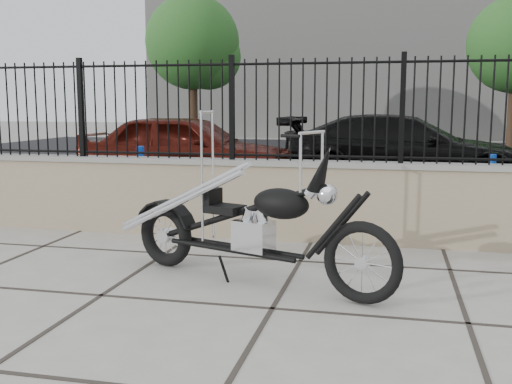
{
  "coord_description": "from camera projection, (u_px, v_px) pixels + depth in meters",
  "views": [
    {
      "loc": [
        0.9,
        -4.54,
        1.64
      ],
      "look_at": [
        -0.35,
        0.97,
        0.8
      ],
      "focal_mm": 42.0,
      "sensor_mm": 36.0,
      "label": 1
    }
  ],
  "objects": [
    {
      "name": "bollard_a",
      "position": [
        141.0,
        177.0,
        9.44
      ],
      "size": [
        0.12,
        0.12,
        0.97
      ],
      "primitive_type": "cylinder",
      "rotation": [
        0.0,
        0.0,
        -0.06
      ],
      "color": "#0E2DD3",
      "rests_on": "ground_plane"
    },
    {
      "name": "tree_left",
      "position": [
        192.0,
        38.0,
        21.2
      ],
      "size": [
        3.33,
        3.33,
        5.62
      ],
      "rotation": [
        0.0,
        0.0,
        -0.18
      ],
      "color": "#382619",
      "rests_on": "ground_plane"
    },
    {
      "name": "ground_plane",
      "position": [
        272.0,
        309.0,
        4.81
      ],
      "size": [
        90.0,
        90.0,
        0.0
      ],
      "primitive_type": "plane",
      "color": "#99968E",
      "rests_on": "ground"
    },
    {
      "name": "parking_lot",
      "position": [
        359.0,
        162.0,
        16.87
      ],
      "size": [
        30.0,
        30.0,
        0.0
      ],
      "primitive_type": "plane",
      "color": "black",
      "rests_on": "ground"
    },
    {
      "name": "bollard_b",
      "position": [
        491.0,
        185.0,
        8.78
      ],
      "size": [
        0.12,
        0.12,
        0.91
      ],
      "primitive_type": "cylinder",
      "rotation": [
        0.0,
        0.0,
        -0.12
      ],
      "color": "#0D28CA",
      "rests_on": "ground_plane"
    },
    {
      "name": "background_building",
      "position": [
        376.0,
        56.0,
        29.79
      ],
      "size": [
        22.0,
        6.0,
        8.0
      ],
      "primitive_type": "cube",
      "color": "beige",
      "rests_on": "ground_plane"
    },
    {
      "name": "car_red",
      "position": [
        187.0,
        150.0,
        11.72
      ],
      "size": [
        4.38,
        1.94,
        1.46
      ],
      "primitive_type": "imported",
      "rotation": [
        0.0,
        0.0,
        1.52
      ],
      "color": "#420F09",
      "rests_on": "parking_lot"
    },
    {
      "name": "car_black",
      "position": [
        404.0,
        150.0,
        12.0
      ],
      "size": [
        4.96,
        2.17,
        1.42
      ],
      "primitive_type": "imported",
      "rotation": [
        0.0,
        0.0,
        1.53
      ],
      "color": "black",
      "rests_on": "parking_lot"
    },
    {
      "name": "retaining_wall",
      "position": [
        313.0,
        201.0,
        7.15
      ],
      "size": [
        14.0,
        0.36,
        0.96
      ],
      "primitive_type": "cube",
      "color": "gray",
      "rests_on": "ground_plane"
    },
    {
      "name": "chopper_motorcycle",
      "position": [
        249.0,
        197.0,
        5.41
      ],
      "size": [
        2.66,
        1.38,
        1.6
      ],
      "primitive_type": null,
      "rotation": [
        0.0,
        0.0,
        -0.36
      ],
      "color": "black",
      "rests_on": "ground_plane"
    },
    {
      "name": "iron_fence",
      "position": [
        314.0,
        110.0,
        7.0
      ],
      "size": [
        14.0,
        0.08,
        1.2
      ],
      "primitive_type": "cube",
      "color": "black",
      "rests_on": "retaining_wall"
    }
  ]
}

